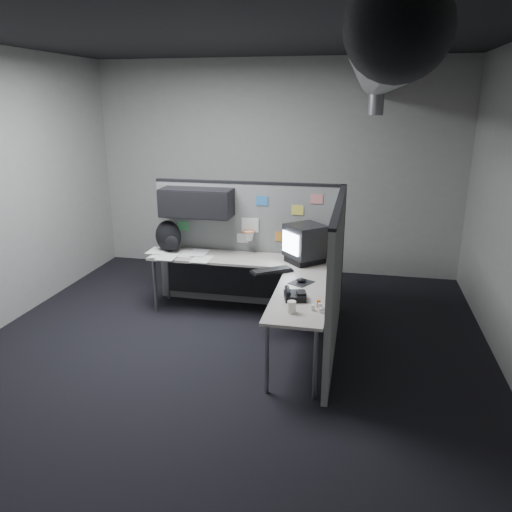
% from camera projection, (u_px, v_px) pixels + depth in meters
% --- Properties ---
extents(room, '(5.62, 5.62, 3.22)m').
position_uv_depth(room, '(283.00, 155.00, 4.75)').
color(room, black).
rests_on(room, ground).
extents(partition_back, '(2.44, 0.42, 1.63)m').
position_uv_depth(partition_back, '(234.00, 231.00, 6.38)').
color(partition_back, slate).
rests_on(partition_back, ground).
extents(partition_right, '(0.07, 2.23, 1.63)m').
position_uv_depth(partition_right, '(336.00, 278.00, 5.22)').
color(partition_right, slate).
rests_on(partition_right, ground).
extents(desk, '(2.31, 2.11, 0.73)m').
position_uv_depth(desk, '(256.00, 275.00, 5.92)').
color(desk, '#ACA39B').
rests_on(desk, ground).
extents(monitor, '(0.57, 0.57, 0.46)m').
position_uv_depth(monitor, '(305.00, 243.00, 5.95)').
color(monitor, black).
rests_on(monitor, desk).
extents(keyboard, '(0.49, 0.42, 0.04)m').
position_uv_depth(keyboard, '(272.00, 271.00, 5.65)').
color(keyboard, black).
rests_on(keyboard, desk).
extents(mouse, '(0.29, 0.30, 0.05)m').
position_uv_depth(mouse, '(301.00, 281.00, 5.33)').
color(mouse, black).
rests_on(mouse, desk).
extents(phone, '(0.25, 0.27, 0.11)m').
position_uv_depth(phone, '(294.00, 295.00, 4.89)').
color(phone, black).
rests_on(phone, desk).
extents(bottles, '(0.12, 0.16, 0.07)m').
position_uv_depth(bottles, '(318.00, 306.00, 4.65)').
color(bottles, silver).
rests_on(bottles, desk).
extents(cup, '(0.09, 0.09, 0.11)m').
position_uv_depth(cup, '(292.00, 307.00, 4.57)').
color(cup, white).
rests_on(cup, desk).
extents(papers, '(0.88, 0.57, 0.02)m').
position_uv_depth(papers, '(179.00, 254.00, 6.29)').
color(papers, white).
rests_on(papers, desk).
extents(backpack, '(0.40, 0.36, 0.41)m').
position_uv_depth(backpack, '(169.00, 237.00, 6.38)').
color(backpack, black).
rests_on(backpack, desk).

